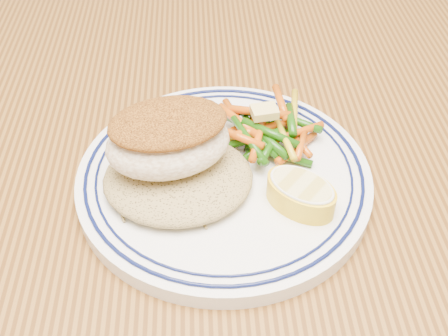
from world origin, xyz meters
TOP-DOWN VIEW (x-y plane):
  - dining_table at (0.00, 0.00)m, footprint 1.50×0.90m
  - plate at (-0.01, -0.01)m, footprint 0.25×0.25m
  - rice_pilaf at (-0.05, -0.02)m, footprint 0.12×0.11m
  - fish_fillet at (-0.05, -0.01)m, footprint 0.12×0.09m
  - vegetable_pile at (0.03, 0.03)m, footprint 0.11×0.10m
  - butter_pat at (0.03, 0.03)m, footprint 0.03×0.02m
  - lemon_wedge at (0.05, -0.05)m, footprint 0.08×0.08m

SIDE VIEW (x-z plane):
  - dining_table at x=0.00m, z-range 0.28..1.03m
  - plate at x=-0.01m, z-range 0.75..0.77m
  - rice_pilaf at x=-0.05m, z-range 0.77..0.79m
  - lemon_wedge at x=0.05m, z-range 0.77..0.79m
  - vegetable_pile at x=0.03m, z-range 0.76..0.79m
  - butter_pat at x=0.03m, z-range 0.79..0.80m
  - fish_fillet at x=-0.05m, z-range 0.78..0.83m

